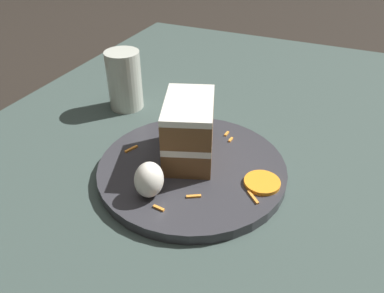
{
  "coord_description": "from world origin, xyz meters",
  "views": [
    {
      "loc": [
        0.48,
        0.18,
        0.41
      ],
      "look_at": [
        0.05,
        -0.01,
        0.08
      ],
      "focal_mm": 35.0,
      "sensor_mm": 36.0,
      "label": 1
    }
  ],
  "objects_px": {
    "orange_garnish": "(262,183)",
    "drinking_glass": "(125,84)",
    "cake_slice": "(189,130)",
    "plate": "(192,169)",
    "cream_dollop": "(149,180)"
  },
  "relations": [
    {
      "from": "plate",
      "to": "orange_garnish",
      "type": "height_order",
      "value": "orange_garnish"
    },
    {
      "from": "plate",
      "to": "drinking_glass",
      "type": "xyz_separation_m",
      "value": [
        -0.15,
        -0.22,
        0.04
      ]
    },
    {
      "from": "plate",
      "to": "cake_slice",
      "type": "height_order",
      "value": "cake_slice"
    },
    {
      "from": "cake_slice",
      "to": "orange_garnish",
      "type": "distance_m",
      "value": 0.14
    },
    {
      "from": "orange_garnish",
      "to": "cream_dollop",
      "type": "bearing_deg",
      "value": -58.37
    },
    {
      "from": "drinking_glass",
      "to": "plate",
      "type": "bearing_deg",
      "value": 55.21
    },
    {
      "from": "cream_dollop",
      "to": "orange_garnish",
      "type": "height_order",
      "value": "cream_dollop"
    },
    {
      "from": "cake_slice",
      "to": "orange_garnish",
      "type": "relative_size",
      "value": 2.59
    },
    {
      "from": "orange_garnish",
      "to": "drinking_glass",
      "type": "xyz_separation_m",
      "value": [
        -0.15,
        -0.33,
        0.03
      ]
    },
    {
      "from": "cake_slice",
      "to": "drinking_glass",
      "type": "relative_size",
      "value": 1.17
    },
    {
      "from": "orange_garnish",
      "to": "drinking_glass",
      "type": "height_order",
      "value": "drinking_glass"
    },
    {
      "from": "orange_garnish",
      "to": "plate",
      "type": "bearing_deg",
      "value": -90.79
    },
    {
      "from": "plate",
      "to": "cake_slice",
      "type": "distance_m",
      "value": 0.06
    },
    {
      "from": "drinking_glass",
      "to": "cream_dollop",
      "type": "bearing_deg",
      "value": 38.53
    },
    {
      "from": "plate",
      "to": "cream_dollop",
      "type": "relative_size",
      "value": 5.56
    }
  ]
}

